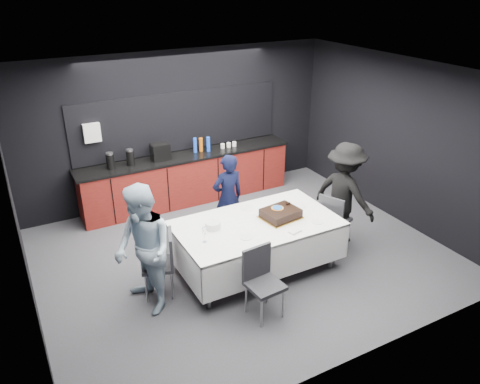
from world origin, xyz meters
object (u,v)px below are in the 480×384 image
party_table (256,231)px  person_right (344,194)px  chair_right (333,217)px  chair_near (261,277)px  plate_stack (213,225)px  person_left (143,250)px  cake_assembly (281,213)px  chair_left (164,259)px  person_center (228,198)px  champagne_flute (204,232)px

party_table → person_right: (1.64, 0.06, 0.20)m
chair_right → chair_near: bearing=-155.3°
plate_stack → chair_near: chair_near is taller
chair_right → person_left: (-3.05, -0.04, 0.33)m
cake_assembly → chair_near: 1.20m
cake_assembly → chair_right: cake_assembly is taller
chair_left → chair_near: (0.95, -0.97, 0.00)m
party_table → plate_stack: size_ratio=10.46×
party_table → person_center: size_ratio=1.58×
cake_assembly → champagne_flute: bearing=-175.7°
party_table → chair_right: chair_right is taller
person_left → champagne_flute: bearing=78.7°
cake_assembly → person_left: 2.07m
person_right → person_center: bearing=44.9°
chair_right → person_right: size_ratio=0.55×
champagne_flute → chair_near: size_ratio=0.24×
plate_stack → chair_near: (0.19, -1.02, -0.30)m
person_center → cake_assembly: bearing=106.2°
cake_assembly → person_center: person_center is taller
chair_left → chair_right: 2.75m
chair_left → person_left: (-0.31, -0.19, 0.33)m
chair_near → cake_assembly: bearing=45.8°
champagne_flute → person_center: person_center is taller
chair_left → person_left: size_ratio=0.53×
plate_stack → chair_near: size_ratio=0.24×
chair_left → person_right: (3.02, -0.03, 0.30)m
chair_right → person_left: person_left is taller
chair_right → chair_near: (-1.80, -0.83, 0.00)m
plate_stack → champagne_flute: bearing=-132.8°
person_center → person_right: 1.85m
plate_stack → champagne_flute: size_ratio=0.99×
party_table → plate_stack: 0.66m
champagne_flute → chair_right: (2.24, 0.09, -0.40)m
person_right → chair_near: bearing=99.4°
chair_right → person_left: size_ratio=0.53×
party_table → chair_left: (-1.38, 0.09, -0.11)m
chair_left → person_left: bearing=-148.7°
cake_assembly → champagne_flute: champagne_flute is taller
chair_right → chair_near: size_ratio=1.00×
chair_left → champagne_flute: bearing=-24.3°
party_table → champagne_flute: (-0.88, -0.14, 0.30)m
chair_near → person_center: person_center is taller
cake_assembly → person_left: (-2.07, -0.05, 0.02)m
champagne_flute → chair_left: size_ratio=0.24×
plate_stack → chair_left: chair_left is taller
party_table → chair_right: bearing=-2.1°
plate_stack → chair_near: bearing=-79.6°
cake_assembly → chair_near: (-0.81, -0.83, -0.31)m
chair_left → chair_near: same height
cake_assembly → plate_stack: bearing=169.7°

